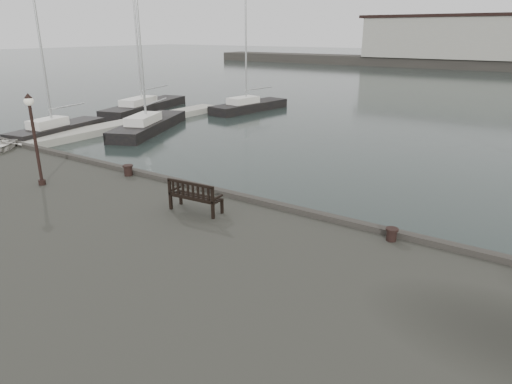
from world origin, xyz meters
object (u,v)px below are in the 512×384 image
(bollard_left, at_px, (128,170))
(lamp_post, at_px, (33,127))
(yacht_b, at_px, (146,108))
(yacht_c, at_px, (150,128))
(bench, at_px, (195,202))
(yacht_d, at_px, (249,108))
(bollard_right, at_px, (392,234))
(yacht_a, at_px, (58,133))

(bollard_left, distance_m, lamp_post, 3.88)
(yacht_b, bearing_deg, yacht_c, -55.77)
(bollard_left, distance_m, yacht_c, 16.92)
(bench, bearing_deg, yacht_b, 135.42)
(yacht_d, bearing_deg, yacht_b, -137.72)
(bollard_right, bearing_deg, yacht_c, 152.08)
(bollard_right, bearing_deg, bollard_left, 179.91)
(bench, relative_size, yacht_a, 0.17)
(bollard_right, bearing_deg, yacht_a, 165.40)
(bench, xyz_separation_m, yacht_b, (-23.99, 19.95, -1.65))
(bollard_right, xyz_separation_m, yacht_c, (-22.87, 12.12, -1.50))
(bench, relative_size, yacht_b, 0.13)
(bollard_left, xyz_separation_m, yacht_c, (-11.72, 12.10, -1.54))
(lamp_post, height_order, yacht_b, yacht_b)
(lamp_post, xyz_separation_m, yacht_a, (-14.07, 9.76, -3.59))
(yacht_a, bearing_deg, bench, -32.88)
(lamp_post, relative_size, yacht_c, 0.27)
(bollard_right, relative_size, yacht_a, 0.03)
(yacht_c, xyz_separation_m, yacht_d, (0.94, 12.10, -0.01))
(yacht_c, bearing_deg, bollard_right, -51.19)
(bench, distance_m, bollard_right, 6.31)
(lamp_post, height_order, yacht_c, yacht_c)
(lamp_post, relative_size, yacht_b, 0.24)
(bollard_right, bearing_deg, yacht_d, 132.16)
(yacht_c, height_order, yacht_d, yacht_c)
(bench, height_order, lamp_post, lamp_post)
(bench, bearing_deg, lamp_post, -174.51)
(yacht_a, xyz_separation_m, yacht_c, (4.20, 5.07, 0.00))
(bollard_right, relative_size, lamp_post, 0.11)
(bollard_right, xyz_separation_m, yacht_b, (-30.13, 18.49, -1.50))
(bollard_left, distance_m, yacht_d, 26.54)
(yacht_c, bearing_deg, lamp_post, -79.63)
(yacht_a, height_order, yacht_d, yacht_d)
(bollard_left, height_order, yacht_b, yacht_b)
(bollard_left, bearing_deg, bench, -16.41)
(yacht_d, bearing_deg, lamp_post, -64.34)
(bollard_right, distance_m, yacht_c, 25.93)
(bench, relative_size, bollard_left, 4.21)
(bench, bearing_deg, yacht_d, 116.76)
(yacht_c, bearing_deg, yacht_b, 115.47)
(lamp_post, bearing_deg, bollard_right, 11.77)
(yacht_c, bearing_deg, yacht_d, 62.29)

